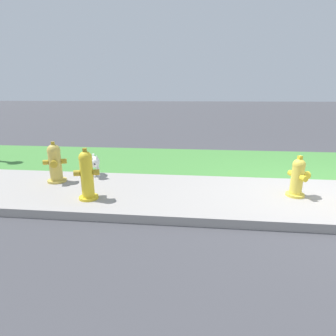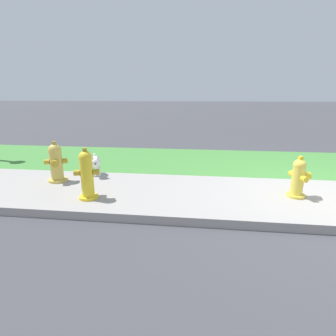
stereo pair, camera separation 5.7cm
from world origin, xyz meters
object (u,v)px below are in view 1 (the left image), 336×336
Objects in this scene: small_white_dog at (94,163)px; fire_hydrant_at_driveway at (298,178)px; fire_hydrant_mid_block at (87,175)px; fire_hydrant_near_corner at (55,163)px.

fire_hydrant_at_driveway is at bearing 55.03° from small_white_dog.
small_white_dog is (-0.34, 1.14, -0.12)m from fire_hydrant_mid_block.
fire_hydrant_near_corner reaches higher than fire_hydrant_at_driveway.
fire_hydrant_near_corner is (-4.09, 0.26, 0.05)m from fire_hydrant_at_driveway.
small_white_dog is at bearing -165.40° from fire_hydrant_near_corner.
fire_hydrant_near_corner is at bearing 125.54° from fire_hydrant_mid_block.
fire_hydrant_at_driveway is 1.40× the size of small_white_dog.
fire_hydrant_at_driveway is 4.10m from fire_hydrant_near_corner.
fire_hydrant_at_driveway reaches higher than small_white_dog.
fire_hydrant_mid_block reaches higher than fire_hydrant_near_corner.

